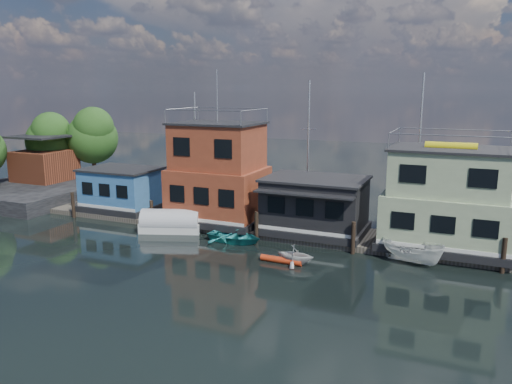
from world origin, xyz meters
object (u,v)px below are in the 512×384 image
at_px(houseboat_green, 447,201).
at_px(dinghy_white, 295,255).
at_px(houseboat_blue, 122,189).
at_px(tarp_runabout, 171,223).
at_px(houseboat_dark, 315,205).
at_px(dinghy_teal, 234,237).
at_px(motorboat, 412,252).
at_px(houseboat_red, 218,175).
at_px(red_kayak, 281,260).

distance_m(houseboat_green, dinghy_white, 10.84).
bearing_deg(houseboat_blue, tarp_runabout, -24.22).
distance_m(houseboat_dark, dinghy_teal, 6.37).
xyz_separation_m(tarp_runabout, motorboat, (17.88, -0.14, 0.10)).
bearing_deg(houseboat_green, dinghy_teal, -165.37).
bearing_deg(tarp_runabout, houseboat_red, 31.10).
xyz_separation_m(houseboat_green, tarp_runabout, (-19.54, -3.13, -2.85)).
relative_size(houseboat_red, tarp_runabout, 2.38).
bearing_deg(motorboat, red_kayak, 132.83).
xyz_separation_m(houseboat_green, dinghy_white, (-8.38, -6.23, -2.92)).
height_order(houseboat_green, red_kayak, houseboat_green).
relative_size(red_kayak, dinghy_white, 1.15).
xyz_separation_m(tarp_runabout, red_kayak, (10.29, -3.29, -0.50)).
height_order(houseboat_blue, dinghy_white, houseboat_blue).
distance_m(houseboat_blue, motorboat, 25.10).
xyz_separation_m(houseboat_red, dinghy_white, (8.62, -6.23, -3.47)).
bearing_deg(dinghy_teal, motorboat, -85.58).
distance_m(houseboat_green, red_kayak, 11.74).
distance_m(houseboat_red, tarp_runabout, 5.27).
bearing_deg(dinghy_white, tarp_runabout, 76.01).
distance_m(dinghy_white, motorboat, 7.34).
distance_m(red_kayak, dinghy_teal, 5.41).
xyz_separation_m(houseboat_red, tarp_runabout, (-2.54, -3.13, -3.40)).
relative_size(houseboat_blue, tarp_runabout, 1.28).
bearing_deg(houseboat_red, dinghy_white, -35.86).
bearing_deg(dinghy_teal, houseboat_green, -72.57).
xyz_separation_m(houseboat_dark, dinghy_white, (0.62, -6.21, -1.79)).
bearing_deg(red_kayak, dinghy_white, 13.87).
height_order(houseboat_dark, houseboat_green, houseboat_green).
relative_size(red_kayak, dinghy_teal, 0.68).
relative_size(houseboat_red, motorboat, 2.85).
bearing_deg(houseboat_green, red_kayak, -145.24).
distance_m(tarp_runabout, motorboat, 17.89).
bearing_deg(houseboat_red, houseboat_green, 0.00).
height_order(tarp_runabout, red_kayak, tarp_runabout).
relative_size(houseboat_green, tarp_runabout, 1.69).
bearing_deg(houseboat_red, houseboat_dark, -0.14).
bearing_deg(tarp_runabout, dinghy_teal, -24.79).
bearing_deg(red_kayak, houseboat_dark, 89.79).
bearing_deg(dinghy_teal, houseboat_red, 43.68).
bearing_deg(houseboat_dark, houseboat_blue, 179.94).
distance_m(houseboat_dark, motorboat, 8.19).
distance_m(houseboat_blue, dinghy_teal, 13.26).
height_order(houseboat_blue, houseboat_dark, houseboat_dark).
xyz_separation_m(houseboat_blue, motorboat, (24.84, -3.27, -1.40)).
height_order(houseboat_dark, red_kayak, houseboat_dark).
relative_size(houseboat_red, houseboat_green, 1.41).
relative_size(tarp_runabout, dinghy_teal, 1.23).
height_order(houseboat_blue, houseboat_red, houseboat_red).
bearing_deg(dinghy_white, houseboat_red, 55.69).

